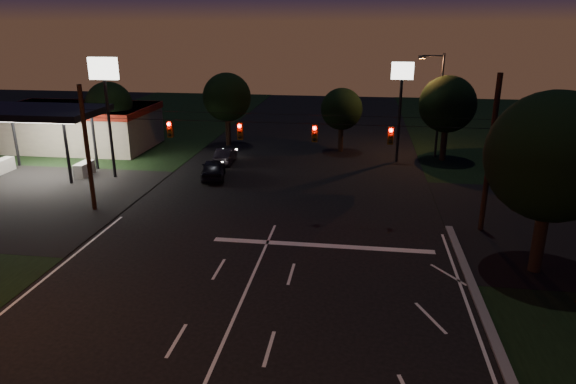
% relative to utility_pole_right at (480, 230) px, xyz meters
% --- Properties ---
extents(ground, '(140.00, 140.00, 0.00)m').
position_rel_utility_pole_right_xyz_m(ground, '(-12.00, -15.00, 0.00)').
color(ground, black).
rests_on(ground, ground).
extents(stop_bar, '(12.00, 0.50, 0.01)m').
position_rel_utility_pole_right_xyz_m(stop_bar, '(-9.00, -3.50, 0.01)').
color(stop_bar, silver).
rests_on(stop_bar, ground).
extents(utility_pole_right, '(0.30, 0.30, 9.00)m').
position_rel_utility_pole_right_xyz_m(utility_pole_right, '(0.00, 0.00, 0.00)').
color(utility_pole_right, black).
rests_on(utility_pole_right, ground).
extents(utility_pole_left, '(0.28, 0.28, 8.00)m').
position_rel_utility_pole_right_xyz_m(utility_pole_left, '(-24.00, 0.00, 0.00)').
color(utility_pole_left, black).
rests_on(utility_pole_left, ground).
extents(signal_span, '(24.00, 0.40, 1.56)m').
position_rel_utility_pole_right_xyz_m(signal_span, '(-12.00, -0.04, 5.50)').
color(signal_span, black).
rests_on(signal_span, ground).
extents(gas_station, '(14.20, 16.10, 5.25)m').
position_rel_utility_pole_right_xyz_m(gas_station, '(-33.86, 15.39, 2.38)').
color(gas_station, gray).
rests_on(gas_station, ground).
extents(pole_sign_left_near, '(2.20, 0.30, 9.10)m').
position_rel_utility_pole_right_xyz_m(pole_sign_left_near, '(-26.00, 7.00, 6.98)').
color(pole_sign_left_near, black).
rests_on(pole_sign_left_near, ground).
extents(pole_sign_right, '(1.80, 0.30, 8.40)m').
position_rel_utility_pole_right_xyz_m(pole_sign_right, '(-4.00, 15.00, 6.24)').
color(pole_sign_right, black).
rests_on(pole_sign_right, ground).
extents(street_light_right_far, '(2.20, 0.35, 9.00)m').
position_rel_utility_pole_right_xyz_m(street_light_right_far, '(-0.76, 17.00, 5.24)').
color(street_light_right_far, black).
rests_on(street_light_right_far, ground).
extents(tree_right_near, '(6.00, 6.00, 8.76)m').
position_rel_utility_pole_right_xyz_m(tree_right_near, '(1.53, -4.83, 5.68)').
color(tree_right_near, black).
rests_on(tree_right_near, ground).
extents(tree_far_a, '(4.20, 4.20, 6.42)m').
position_rel_utility_pole_right_xyz_m(tree_far_a, '(-29.98, 15.12, 4.26)').
color(tree_far_a, black).
rests_on(tree_far_a, ground).
extents(tree_far_b, '(4.60, 4.60, 6.98)m').
position_rel_utility_pole_right_xyz_m(tree_far_b, '(-19.98, 19.13, 4.61)').
color(tree_far_b, black).
rests_on(tree_far_b, ground).
extents(tree_far_c, '(3.80, 3.80, 5.86)m').
position_rel_utility_pole_right_xyz_m(tree_far_c, '(-8.98, 18.10, 3.90)').
color(tree_far_c, black).
rests_on(tree_far_c, ground).
extents(tree_far_d, '(4.80, 4.80, 7.30)m').
position_rel_utility_pole_right_xyz_m(tree_far_d, '(0.02, 16.13, 4.83)').
color(tree_far_d, black).
rests_on(tree_far_d, ground).
extents(tree_far_e, '(4.00, 4.00, 6.18)m').
position_rel_utility_pole_right_xyz_m(tree_far_e, '(8.02, 14.11, 4.11)').
color(tree_far_e, black).
rests_on(tree_far_e, ground).
extents(car_oncoming_a, '(2.66, 4.66, 1.49)m').
position_rel_utility_pole_right_xyz_m(car_oncoming_a, '(-18.35, 7.90, 0.75)').
color(car_oncoming_a, black).
rests_on(car_oncoming_a, ground).
extents(car_oncoming_b, '(1.58, 3.97, 1.28)m').
position_rel_utility_pole_right_xyz_m(car_oncoming_b, '(-18.58, 12.39, 0.64)').
color(car_oncoming_b, black).
rests_on(car_oncoming_b, ground).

